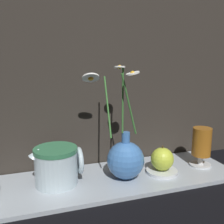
% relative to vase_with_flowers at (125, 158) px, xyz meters
% --- Properties ---
extents(ground_plane, '(6.00, 6.00, 0.00)m').
position_rel_vase_with_flowers_xyz_m(ground_plane, '(-0.05, 0.02, -0.08)').
color(ground_plane, black).
extents(shelf, '(0.82, 0.24, 0.01)m').
position_rel_vase_with_flowers_xyz_m(shelf, '(-0.05, 0.02, -0.07)').
color(shelf, '#9EA8B2').
rests_on(shelf, ground_plane).
extents(backdrop_wall, '(1.32, 0.02, 1.10)m').
position_rel_vase_with_flowers_xyz_m(backdrop_wall, '(-0.05, 0.15, 0.47)').
color(backdrop_wall, '#2D2823').
rests_on(backdrop_wall, ground_plane).
extents(vase_with_flowers, '(0.18, 0.12, 0.34)m').
position_rel_vase_with_flowers_xyz_m(vase_with_flowers, '(0.00, 0.00, 0.00)').
color(vase_with_flowers, '#3F72B7').
rests_on(vase_with_flowers, shelf).
extents(ceramic_pitcher, '(0.15, 0.12, 0.12)m').
position_rel_vase_with_flowers_xyz_m(ceramic_pitcher, '(-0.20, 0.03, -0.00)').
color(ceramic_pitcher, silver).
rests_on(ceramic_pitcher, shelf).
extents(tea_glass, '(0.07, 0.07, 0.13)m').
position_rel_vase_with_flowers_xyz_m(tea_glass, '(0.28, 0.01, 0.01)').
color(tea_glass, silver).
rests_on(tea_glass, shelf).
extents(saucer_plate, '(0.10, 0.10, 0.01)m').
position_rel_vase_with_flowers_xyz_m(saucer_plate, '(0.12, -0.00, -0.06)').
color(saucer_plate, silver).
rests_on(saucer_plate, shelf).
extents(orange_fruit, '(0.07, 0.07, 0.08)m').
position_rel_vase_with_flowers_xyz_m(orange_fruit, '(0.12, -0.00, -0.02)').
color(orange_fruit, '#B7C638').
rests_on(orange_fruit, saucer_plate).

